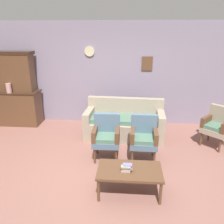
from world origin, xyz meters
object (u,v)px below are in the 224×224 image
object	(u,v)px
armchair_near_couch_end	(144,136)
armchair_by_doorway	(106,135)
side_cabinet	(20,108)
floral_couch	(124,124)
book_stack_on_table	(126,168)
vase_on_cabinet	(9,88)
wingback_chair_by_fireplace	(217,125)
coffee_table	(130,172)

from	to	relation	value
armchair_near_couch_end	armchair_by_doorway	bearing A→B (deg)	179.75
side_cabinet	armchair_near_couch_end	bearing A→B (deg)	-25.90
floral_couch	book_stack_on_table	distance (m)	2.11
floral_couch	armchair_near_couch_end	size ratio (longest dim) A/B	2.12
vase_on_cabinet	wingback_chair_by_fireplace	xyz separation A→B (m)	(5.06, -0.73, -0.56)
side_cabinet	wingback_chair_by_fireplace	xyz separation A→B (m)	(4.94, -0.90, 0.03)
floral_couch	vase_on_cabinet	bearing A→B (deg)	172.50
side_cabinet	armchair_by_doorway	size ratio (longest dim) A/B	1.28
wingback_chair_by_fireplace	armchair_by_doorway	bearing A→B (deg)	-163.79
wingback_chair_by_fireplace	vase_on_cabinet	bearing A→B (deg)	171.80
side_cabinet	coffee_table	size ratio (longest dim) A/B	1.16
armchair_by_doorway	coffee_table	size ratio (longest dim) A/B	0.90
armchair_near_couch_end	coffee_table	world-z (taller)	armchair_near_couch_end
vase_on_cabinet	armchair_by_doorway	bearing A→B (deg)	-27.97
book_stack_on_table	floral_couch	bearing A→B (deg)	92.27
floral_couch	coffee_table	xyz separation A→B (m)	(0.13, -2.06, 0.05)
side_cabinet	wingback_chair_by_fireplace	bearing A→B (deg)	-10.34
side_cabinet	coffee_table	xyz separation A→B (m)	(3.02, -2.62, -0.09)
floral_couch	armchair_by_doorway	size ratio (longest dim) A/B	2.12
armchair_near_couch_end	wingback_chair_by_fireplace	world-z (taller)	same
armchair_by_doorway	book_stack_on_table	xyz separation A→B (m)	(0.42, -1.07, -0.03)
coffee_table	floral_couch	bearing A→B (deg)	93.69
side_cabinet	book_stack_on_table	distance (m)	3.99
vase_on_cabinet	side_cabinet	bearing A→B (deg)	54.51
side_cabinet	wingback_chair_by_fireplace	world-z (taller)	side_cabinet
side_cabinet	armchair_near_couch_end	distance (m)	3.66
vase_on_cabinet	armchair_by_doorway	world-z (taller)	vase_on_cabinet
floral_couch	side_cabinet	bearing A→B (deg)	168.86
armchair_by_doorway	wingback_chair_by_fireplace	world-z (taller)	same
vase_on_cabinet	armchair_by_doorway	xyz separation A→B (m)	(2.68, -1.42, -0.56)
floral_couch	armchair_near_couch_end	bearing A→B (deg)	-68.70
vase_on_cabinet	wingback_chair_by_fireplace	distance (m)	5.14
vase_on_cabinet	armchair_by_doorway	distance (m)	3.08
armchair_by_doorway	vase_on_cabinet	bearing A→B (deg)	152.03
floral_couch	wingback_chair_by_fireplace	bearing A→B (deg)	-9.21
floral_couch	book_stack_on_table	bearing A→B (deg)	-87.73
armchair_by_doorway	armchair_near_couch_end	xyz separation A→B (m)	(0.73, -0.00, 0.00)
vase_on_cabinet	armchair_near_couch_end	xyz separation A→B (m)	(3.41, -1.43, -0.56)
side_cabinet	vase_on_cabinet	size ratio (longest dim) A/B	4.63
floral_couch	armchair_by_doorway	bearing A→B (deg)	-108.02
coffee_table	vase_on_cabinet	bearing A→B (deg)	142.06
armchair_by_doorway	armchair_near_couch_end	bearing A→B (deg)	-0.25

